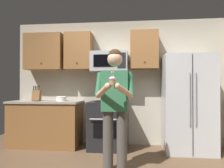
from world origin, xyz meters
name	(u,v)px	position (x,y,z in m)	size (l,w,h in m)	color
wall_back	(118,83)	(0.00, 1.75, 1.30)	(4.40, 0.10, 2.60)	#B7AD99
oven_range	(109,125)	(-0.15, 1.36, 0.46)	(0.76, 0.70, 0.93)	black
microwave	(109,62)	(-0.15, 1.48, 1.72)	(0.74, 0.41, 0.40)	#9EA0A5
refrigerator	(188,103)	(1.35, 1.32, 0.90)	(0.90, 0.75, 1.80)	#B7BABF
cabinet_row_upper	(82,51)	(-0.72, 1.53, 1.95)	(2.78, 0.36, 0.76)	brown
counter_left	(46,123)	(-1.45, 1.38, 0.46)	(1.44, 0.66, 0.92)	brown
knife_block	(37,95)	(-1.62, 1.33, 1.03)	(0.16, 0.15, 0.32)	brown
bowl_large_white	(61,99)	(-1.13, 1.39, 0.97)	(0.21, 0.21, 0.10)	white
person	(115,102)	(0.08, 0.24, 1.00)	(0.60, 0.48, 1.76)	#4C4742
cupcake	(112,80)	(0.08, -0.09, 1.29)	(0.09, 0.09, 0.17)	#A87F56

